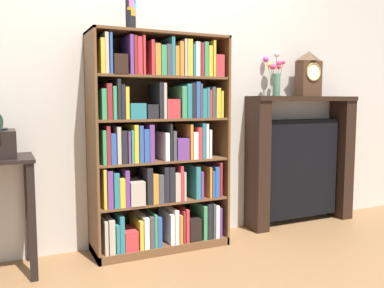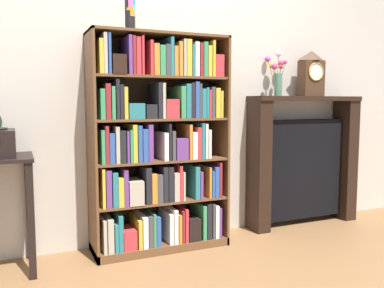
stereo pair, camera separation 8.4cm
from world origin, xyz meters
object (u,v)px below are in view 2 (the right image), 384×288
Objects in this scene: bookshelf at (159,148)px; cup_stack at (130,9)px; fireplace_mantel at (302,162)px; mantel_clock at (311,74)px; flower_vase at (277,74)px.

cup_stack is (-0.20, 0.00, 0.97)m from bookshelf.
bookshelf is 5.10× the size of cup_stack.
bookshelf is 1.40m from fireplace_mantel.
fireplace_mantel is at bearing 156.20° from mantel_clock.
flower_vase is at bearing 3.91° from cup_stack.
cup_stack is at bearing 179.95° from bookshelf.
flower_vase is (-0.30, -0.00, 0.77)m from fireplace_mantel.
bookshelf is 4.18× the size of flower_vase.
flower_vase is at bearing 4.63° from bookshelf.
cup_stack is at bearing -177.57° from mantel_clock.
mantel_clock is (1.63, 0.07, -0.39)m from cup_stack.
cup_stack is 1.97m from fireplace_mantel.
cup_stack is 0.27× the size of fireplace_mantel.
flower_vase is at bearing 176.95° from mantel_clock.
mantel_clock is at bearing 2.77° from bookshelf.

